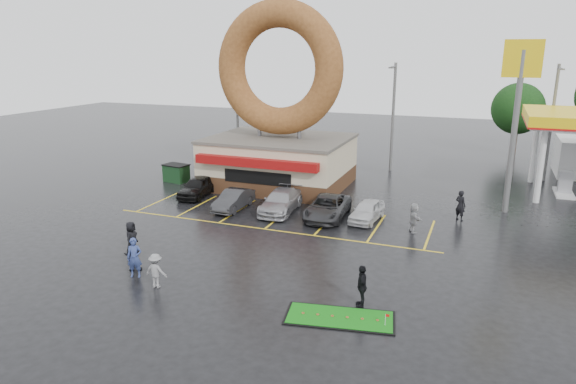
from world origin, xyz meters
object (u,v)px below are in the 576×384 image
(donut_shop, at_px, (279,127))
(car_black, at_px, (198,187))
(streetlight_left, at_px, (237,109))
(streetlight_mid, at_px, (393,115))
(car_silver, at_px, (281,201))
(car_white, at_px, (367,211))
(putting_green, at_px, (340,318))
(car_grey, at_px, (327,207))
(person_blue, at_px, (134,258))
(person_cameraman, at_px, (362,286))
(shell_sign, at_px, (519,95))
(streetlight_right, at_px, (552,120))
(car_dgrey, at_px, (234,200))
(dumpster, at_px, (176,173))

(donut_shop, xyz_separation_m, car_black, (-4.17, -4.97, -3.76))
(streetlight_left, distance_m, streetlight_mid, 14.04)
(donut_shop, xyz_separation_m, car_silver, (2.63, -6.15, -3.78))
(car_white, xyz_separation_m, putting_green, (1.70, -11.97, -0.58))
(streetlight_left, distance_m, car_grey, 18.80)
(donut_shop, distance_m, person_blue, 17.95)
(person_blue, bearing_deg, car_black, 86.06)
(car_grey, bearing_deg, person_cameraman, -68.96)
(putting_green, bearing_deg, car_silver, 121.58)
(shell_sign, relative_size, streetlight_right, 1.18)
(car_white, xyz_separation_m, person_cameraman, (2.22, -10.66, 0.26))
(donut_shop, height_order, putting_green, donut_shop)
(car_white, bearing_deg, car_dgrey, -168.63)
(streetlight_right, relative_size, car_silver, 1.90)
(car_dgrey, xyz_separation_m, car_silver, (3.05, 0.65, 0.05))
(streetlight_mid, bearing_deg, car_dgrey, -116.69)
(dumpster, bearing_deg, streetlight_mid, 43.25)
(donut_shop, relative_size, car_black, 3.28)
(shell_sign, xyz_separation_m, car_dgrey, (-16.41, -5.82, -6.74))
(car_black, height_order, car_silver, car_black)
(car_silver, bearing_deg, shell_sign, 17.15)
(dumpster, bearing_deg, person_cameraman, -28.91)
(streetlight_right, bearing_deg, car_dgrey, -140.96)
(shell_sign, xyz_separation_m, person_cameraman, (-5.63, -15.60, -6.50))
(donut_shop, xyz_separation_m, car_white, (8.16, -5.91, -3.85))
(car_silver, height_order, car_white, car_silver)
(person_blue, bearing_deg, shell_sign, 23.59)
(car_black, relative_size, car_white, 1.14)
(donut_shop, bearing_deg, person_blue, -89.58)
(car_dgrey, relative_size, putting_green, 0.86)
(car_dgrey, bearing_deg, dumpster, 147.60)
(shell_sign, bearing_deg, streetlight_left, 161.01)
(car_black, bearing_deg, car_dgrey, -31.47)
(car_silver, relative_size, person_cameraman, 2.70)
(car_black, height_order, person_blue, person_blue)
(streetlight_mid, relative_size, car_dgrey, 2.34)
(streetlight_mid, distance_m, car_grey, 14.82)
(donut_shop, height_order, dumpster, donut_shop)
(streetlight_mid, distance_m, streetlight_right, 12.04)
(streetlight_left, xyz_separation_m, streetlight_right, (26.00, 2.00, 0.00))
(car_silver, bearing_deg, person_blue, -106.36)
(donut_shop, relative_size, car_white, 3.73)
(streetlight_left, bearing_deg, dumpster, -95.96)
(donut_shop, height_order, person_blue, donut_shop)
(streetlight_mid, distance_m, dumpster, 18.37)
(streetlight_left, height_order, streetlight_right, same)
(car_black, relative_size, dumpster, 2.28)
(car_black, bearing_deg, streetlight_left, 97.78)
(person_cameraman, relative_size, putting_green, 0.39)
(car_black, xyz_separation_m, car_silver, (6.80, -1.17, -0.01))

